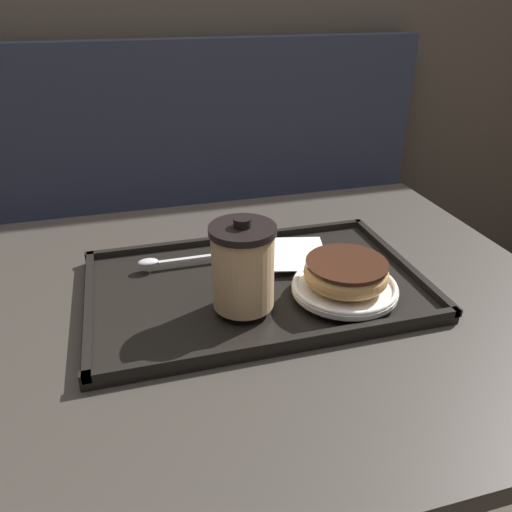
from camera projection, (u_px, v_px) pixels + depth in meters
The scene contains 8 objects.
booth_bench at pixel (192, 257), 1.72m from camera, with size 1.67×0.44×1.00m.
cafe_table at pixel (256, 370), 0.88m from camera, with size 0.99×0.81×0.70m.
serving_tray at pixel (256, 287), 0.81m from camera, with size 0.53×0.34×0.02m.
napkin_paper at pixel (284, 254), 0.87m from camera, with size 0.17×0.15×0.00m.
coffee_cup_front at pixel (243, 266), 0.71m from camera, with size 0.09×0.09×0.14m.
plate_with_chocolate_donut at pixel (345, 287), 0.77m from camera, with size 0.16×0.16×0.01m.
donut_chocolate_glazed at pixel (346, 272), 0.75m from camera, with size 0.13×0.13×0.04m.
spoon at pixel (161, 261), 0.84m from camera, with size 0.15×0.02×0.01m.
Camera 1 is at (-0.18, -0.65, 1.14)m, focal length 35.00 mm.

